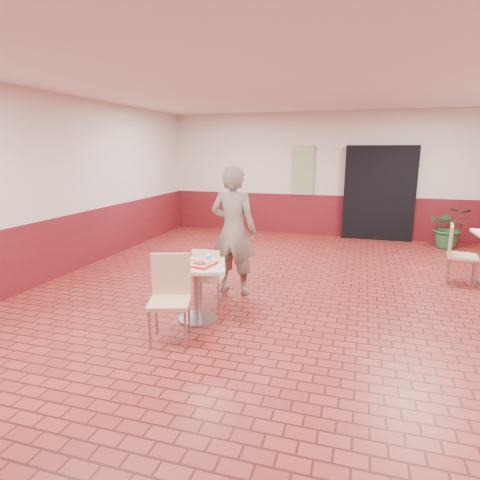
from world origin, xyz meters
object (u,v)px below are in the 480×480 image
(customer, at_px, (234,231))
(chair_second_left, at_px, (458,251))
(long_john_donut, at_px, (199,262))
(paper_cup, at_px, (209,257))
(ring_donut, at_px, (192,259))
(chair_main_front, at_px, (170,293))
(main_table, at_px, (197,283))
(potted_plant, at_px, (449,227))
(serving_tray, at_px, (197,263))
(chair_main_back, at_px, (208,274))

(customer, height_order, chair_second_left, customer)
(long_john_donut, relative_size, paper_cup, 2.05)
(long_john_donut, height_order, paper_cup, paper_cup)
(ring_donut, height_order, long_john_donut, long_john_donut)
(long_john_donut, bearing_deg, chair_main_front, -109.00)
(long_john_donut, distance_m, chair_second_left, 4.26)
(main_table, height_order, chair_second_left, chair_second_left)
(chair_main_front, relative_size, customer, 0.51)
(long_john_donut, distance_m, paper_cup, 0.19)
(ring_donut, bearing_deg, long_john_donut, -41.70)
(chair_second_left, bearing_deg, main_table, 135.55)
(long_john_donut, bearing_deg, chair_second_left, 38.44)
(chair_main_front, distance_m, long_john_donut, 0.55)
(chair_second_left, bearing_deg, customer, 122.92)
(chair_main_front, xyz_separation_m, ring_donut, (-0.01, 0.62, 0.23))
(ring_donut, bearing_deg, paper_cup, 9.69)
(chair_main_front, xyz_separation_m, potted_plant, (3.83, 5.65, -0.08))
(chair_second_left, xyz_separation_m, potted_plant, (0.34, 2.54, -0.07))
(main_table, bearing_deg, serving_tray, -90.00)
(main_table, distance_m, ring_donut, 0.31)
(chair_main_back, bearing_deg, ring_donut, 72.79)
(long_john_donut, xyz_separation_m, paper_cup, (0.04, 0.19, 0.02))
(serving_tray, xyz_separation_m, ring_donut, (-0.10, 0.08, 0.03))
(serving_tray, height_order, potted_plant, potted_plant)
(main_table, relative_size, chair_second_left, 0.77)
(long_john_donut, xyz_separation_m, potted_plant, (3.67, 5.18, -0.32))
(serving_tray, distance_m, long_john_donut, 0.10)
(chair_main_back, relative_size, chair_second_left, 0.87)
(chair_main_front, distance_m, chair_main_back, 1.01)
(serving_tray, bearing_deg, chair_second_left, 37.18)
(paper_cup, bearing_deg, serving_tray, -132.54)
(serving_tray, height_order, ring_donut, ring_donut)
(long_john_donut, bearing_deg, serving_tray, 132.93)
(chair_main_front, xyz_separation_m, serving_tray, (0.10, 0.54, 0.20))
(chair_main_back, relative_size, potted_plant, 0.90)
(chair_main_back, distance_m, potted_plant, 5.99)
(main_table, relative_size, chair_main_front, 0.75)
(customer, bearing_deg, main_table, 87.80)
(long_john_donut, relative_size, chair_second_left, 0.18)
(paper_cup, xyz_separation_m, chair_second_left, (3.29, 2.46, -0.27))
(chair_main_back, bearing_deg, long_john_donut, 93.41)
(long_john_donut, distance_m, potted_plant, 6.36)
(main_table, xyz_separation_m, serving_tray, (0.00, -0.00, 0.25))
(customer, height_order, long_john_donut, customer)
(main_table, bearing_deg, chair_second_left, 37.18)
(main_table, relative_size, serving_tray, 1.68)
(ring_donut, relative_size, potted_plant, 0.12)
(chair_main_front, height_order, ring_donut, chair_main_front)
(main_table, relative_size, long_john_donut, 4.41)
(ring_donut, distance_m, chair_second_left, 4.31)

